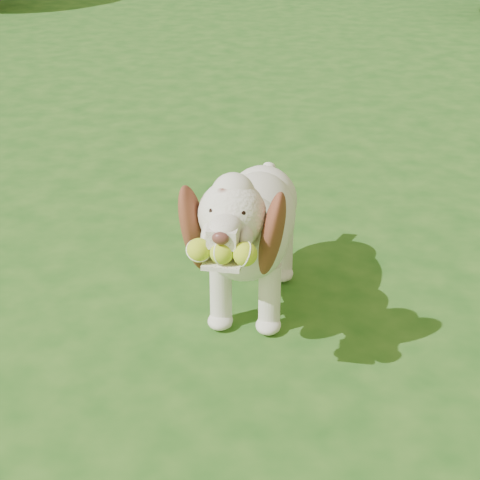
{
  "coord_description": "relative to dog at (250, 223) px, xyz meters",
  "views": [
    {
      "loc": [
        0.53,
        -3.01,
        1.9
      ],
      "look_at": [
        0.28,
        -0.21,
        0.48
      ],
      "focal_mm": 60.0,
      "sensor_mm": 36.0,
      "label": 1
    }
  ],
  "objects": [
    {
      "name": "dog",
      "position": [
        0.0,
        0.0,
        0.0
      ],
      "size": [
        0.47,
        1.26,
        0.82
      ],
      "rotation": [
        0.0,
        0.0,
        -0.08
      ],
      "color": "silver",
      "rests_on": "ground"
    },
    {
      "name": "ground",
      "position": [
        -0.3,
        -0.04,
        -0.44
      ],
      "size": [
        80.0,
        80.0,
        0.0
      ],
      "primitive_type": "plane",
      "color": "#1C4D16",
      "rests_on": "ground"
    }
  ]
}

